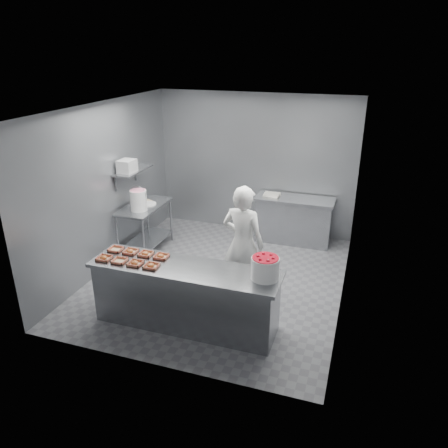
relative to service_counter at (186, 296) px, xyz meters
The scene contains 24 objects.
floor 1.42m from the service_counter, 90.00° to the left, with size 4.50×4.50×0.00m, color #4C4C51.
ceiling 2.71m from the service_counter, 90.00° to the left, with size 4.50×4.50×0.00m, color white.
wall_back 3.72m from the service_counter, 90.00° to the left, with size 4.00×0.04×2.80m, color slate.
wall_left 2.59m from the service_counter, 145.98° to the left, with size 0.04×4.50×2.80m, color slate.
wall_right 2.59m from the service_counter, 34.02° to the left, with size 0.04×4.50×2.80m, color slate.
service_counter is the anchor object (origin of this frame).
prep_table 2.56m from the service_counter, 130.24° to the left, with size 0.60×1.20×0.90m.
back_counter 3.37m from the service_counter, 74.52° to the left, with size 1.50×0.60×0.90m.
wall_shelf 2.88m from the service_counter, 133.03° to the left, with size 0.35×0.90×0.03m, color slate.
tray_0 1.24m from the service_counter, behind, with size 0.19×0.18×0.06m.
tray_1 1.02m from the service_counter, behind, with size 0.19×0.18×0.04m.
tray_2 0.82m from the service_counter, 167.29° to the right, with size 0.19×0.18×0.06m.
tray_3 0.64m from the service_counter, 160.39° to the right, with size 0.19×0.18×0.06m.
tray_4 1.23m from the service_counter, behind, with size 0.19×0.18×0.04m.
tray_5 1.02m from the service_counter, behind, with size 0.19×0.18×0.06m.
tray_6 0.82m from the service_counter, 167.28° to the left, with size 0.19×0.18×0.06m.
tray_7 0.64m from the service_counter, 160.38° to the left, with size 0.19×0.18×0.06m.
worker 1.17m from the service_counter, 60.75° to the left, with size 0.66×0.43×1.80m, color white.
strawberry_tub 1.24m from the service_counter, ahead, with size 0.35×0.35×0.29m.
glaze_bucket 2.44m from the service_counter, 133.31° to the left, with size 0.31×0.29×0.45m.
bucket_lid 2.63m from the service_counter, 128.17° to the left, with size 0.28×0.28×0.02m, color silver.
rag 2.79m from the service_counter, 128.02° to the left, with size 0.15×0.13×0.02m, color #CCB28C.
appliance 2.82m from the service_counter, 135.86° to the left, with size 0.26×0.29×0.22m, color gray.
paper_stack 3.31m from the service_counter, 82.19° to the left, with size 0.30×0.22×0.05m, color silver.
Camera 1 is at (2.13, -6.04, 3.64)m, focal length 35.00 mm.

